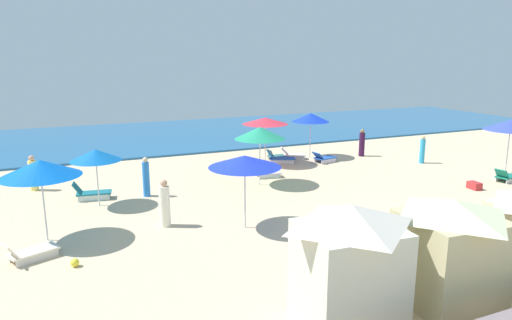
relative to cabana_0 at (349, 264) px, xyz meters
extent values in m
plane|color=beige|center=(4.19, 3.37, -1.44)|extent=(60.00, 60.00, 0.00)
cube|color=#1F5C91|center=(4.19, 26.12, -1.38)|extent=(60.00, 14.50, 0.12)
cube|color=beige|center=(0.00, 0.00, -0.29)|extent=(2.18, 1.99, 2.30)
pyramid|color=beige|center=(0.00, 0.00, 1.11)|extent=(2.40, 2.19, 0.50)
cube|color=#C2B685|center=(2.74, -0.16, -0.34)|extent=(2.15, 2.13, 2.19)
pyramid|color=beige|center=(2.74, -0.16, 0.96)|extent=(2.36, 2.34, 0.41)
cylinder|color=silver|center=(-4.29, 10.94, -0.52)|extent=(0.05, 0.05, 1.84)
cone|color=#0C5EB2|center=(-4.29, 10.94, 0.63)|extent=(1.98, 1.98, 0.45)
cube|color=silver|center=(-4.44, 11.63, -1.32)|extent=(1.24, 0.23, 0.25)
cube|color=silver|center=(-4.35, 12.16, -1.32)|extent=(1.24, 0.23, 0.25)
cube|color=#176672|center=(-4.40, 11.90, -1.16)|extent=(1.46, 0.83, 0.06)
cube|color=#176672|center=(-5.03, 12.00, -0.93)|extent=(0.45, 0.64, 0.50)
cylinder|color=silver|center=(0.16, 6.37, -0.35)|extent=(0.05, 0.05, 2.17)
cone|color=#1C33CB|center=(0.16, 6.37, 0.93)|extent=(2.49, 2.49, 0.40)
cylinder|color=silver|center=(-6.17, 7.89, -0.37)|extent=(0.05, 0.05, 2.15)
cone|color=blue|center=(-6.17, 7.89, 0.97)|extent=(2.49, 2.49, 0.53)
cube|color=silver|center=(-6.42, 6.24, -1.33)|extent=(1.13, 0.50, 0.21)
cube|color=silver|center=(-6.62, 6.73, -1.33)|extent=(1.13, 0.50, 0.21)
cube|color=#F4E4CB|center=(-6.52, 6.49, -1.20)|extent=(1.48, 1.09, 0.06)
cube|color=#F4E4CB|center=(-7.09, 6.25, -0.99)|extent=(0.53, 0.67, 0.45)
cylinder|color=silver|center=(4.78, 14.80, -0.32)|extent=(0.05, 0.05, 2.24)
cone|color=#D42E40|center=(4.78, 14.80, 0.98)|extent=(2.49, 2.49, 0.36)
cube|color=silver|center=(5.70, 14.43, -1.32)|extent=(1.19, 0.48, 0.24)
cube|color=silver|center=(5.90, 14.96, -1.32)|extent=(1.19, 0.48, 0.24)
cube|color=#244EAB|center=(5.80, 14.69, -1.17)|extent=(1.54, 1.10, 0.06)
cube|color=#244EAB|center=(5.19, 14.92, -0.95)|extent=(0.55, 0.71, 0.48)
cube|color=silver|center=(6.07, 15.30, -1.35)|extent=(1.19, 0.04, 0.19)
cube|color=silver|center=(6.07, 15.86, -1.35)|extent=(1.19, 0.04, 0.19)
cube|color=#2A6667|center=(6.07, 15.58, -1.22)|extent=(1.32, 0.66, 0.06)
cube|color=#2A6667|center=(5.46, 15.58, -1.02)|extent=(0.25, 0.62, 0.43)
cylinder|color=silver|center=(14.77, 7.78, -0.29)|extent=(0.05, 0.05, 2.30)
cone|color=blue|center=(14.77, 7.78, 1.11)|extent=(2.48, 2.48, 0.51)
cube|color=silver|center=(13.96, 6.73, -1.33)|extent=(1.03, 0.22, 0.21)
cube|color=silver|center=(13.87, 7.23, -1.33)|extent=(1.03, 0.22, 0.21)
cube|color=#17725C|center=(13.91, 6.98, -1.20)|extent=(1.24, 0.79, 0.06)
cube|color=#17725C|center=(13.39, 6.89, -0.99)|extent=(0.44, 0.62, 0.45)
cylinder|color=silver|center=(7.97, 15.41, -0.38)|extent=(0.05, 0.05, 2.12)
cone|color=#1434D3|center=(7.97, 15.41, 0.93)|extent=(2.17, 2.17, 0.50)
cube|color=silver|center=(8.16, 13.64, -1.33)|extent=(1.05, 0.22, 0.23)
cube|color=silver|center=(8.06, 14.20, -1.33)|extent=(1.05, 0.22, 0.23)
cube|color=#2251AE|center=(8.11, 13.92, -1.18)|extent=(1.28, 0.87, 0.06)
cube|color=#2251AE|center=(7.58, 13.83, -0.99)|extent=(0.50, 0.70, 0.40)
cube|color=silver|center=(6.81, 15.09, -1.33)|extent=(1.04, 0.48, 0.22)
cube|color=silver|center=(7.03, 15.59, -1.33)|extent=(1.04, 0.48, 0.22)
cube|color=silver|center=(6.92, 15.34, -1.19)|extent=(1.39, 1.07, 0.06)
cube|color=silver|center=(6.40, 15.57, -0.98)|extent=(0.65, 0.73, 0.46)
cylinder|color=silver|center=(2.85, 11.16, -0.36)|extent=(0.05, 0.05, 2.16)
cone|color=#22936C|center=(2.85, 11.16, 1.00)|extent=(2.32, 2.32, 0.55)
cube|color=silver|center=(3.73, 11.95, -1.34)|extent=(1.07, 0.26, 0.20)
cube|color=silver|center=(3.83, 12.43, -1.34)|extent=(1.07, 0.26, 0.20)
cube|color=white|center=(3.78, 12.19, -1.21)|extent=(1.30, 0.82, 0.06)
cube|color=white|center=(3.23, 12.31, -0.98)|extent=(0.48, 0.62, 0.48)
cylinder|color=#371438|center=(10.96, 14.46, -0.74)|extent=(0.38, 0.38, 1.39)
sphere|color=olive|center=(10.96, 14.46, 0.06)|extent=(0.24, 0.24, 0.24)
cylinder|color=#2D9ED1|center=(12.94, 11.60, -0.77)|extent=(0.40, 0.40, 1.34)
sphere|color=tan|center=(12.94, 11.60, 0.00)|extent=(0.21, 0.21, 0.21)
cylinder|color=#F9E774|center=(-6.73, 14.35, -0.77)|extent=(0.49, 0.49, 1.35)
sphere|color=tan|center=(-6.73, 14.35, 0.02)|extent=(0.25, 0.25, 0.25)
cylinder|color=#2C7FDF|center=(-2.30, 11.46, -0.70)|extent=(0.41, 0.41, 1.49)
sphere|color=beige|center=(-2.30, 11.46, 0.15)|extent=(0.22, 0.22, 0.22)
cylinder|color=white|center=(-2.36, 7.63, -0.72)|extent=(0.53, 0.53, 1.45)
sphere|color=tan|center=(-2.36, 7.63, 0.12)|extent=(0.26, 0.26, 0.26)
sphere|color=yellow|center=(-5.44, 5.47, -1.32)|extent=(0.24, 0.24, 0.24)
cube|color=red|center=(11.41, 6.66, -1.28)|extent=(0.44, 0.61, 0.32)
camera|label=1|loc=(-5.54, -7.68, 4.42)|focal=32.32mm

